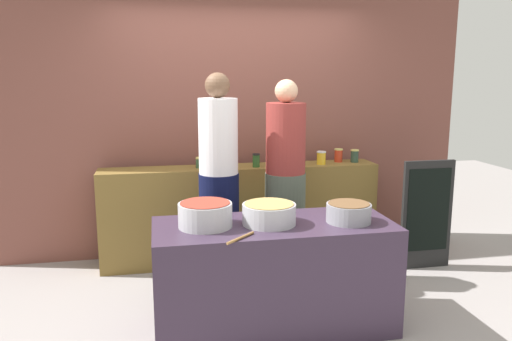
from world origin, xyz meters
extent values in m
plane|color=gray|center=(0.00, 0.00, 0.00)|extent=(12.00, 12.00, 0.00)
cube|color=brown|center=(0.00, 1.45, 1.50)|extent=(4.80, 0.12, 3.00)
cube|color=brown|center=(0.00, 1.10, 0.48)|extent=(2.70, 0.36, 0.95)
cube|color=#38293D|center=(0.00, -0.30, 0.40)|extent=(1.70, 0.70, 0.79)
cylinder|color=#385A39|center=(-0.40, 1.09, 1.00)|extent=(0.07, 0.07, 0.09)
cylinder|color=#D6C666|center=(-0.40, 1.09, 1.05)|extent=(0.08, 0.08, 0.01)
cylinder|color=#BA2F27|center=(-0.28, 1.16, 1.01)|extent=(0.08, 0.08, 0.12)
cylinder|color=black|center=(-0.28, 1.16, 1.08)|extent=(0.08, 0.08, 0.02)
cylinder|color=#2A5926|center=(0.14, 1.03, 1.01)|extent=(0.07, 0.07, 0.12)
cylinder|color=black|center=(0.14, 1.03, 1.08)|extent=(0.07, 0.07, 0.01)
cylinder|color=#395832|center=(0.40, 1.04, 1.01)|extent=(0.07, 0.07, 0.12)
cylinder|color=#D6C666|center=(0.40, 1.04, 1.08)|extent=(0.08, 0.08, 0.01)
cylinder|color=gold|center=(0.54, 1.04, 1.00)|extent=(0.07, 0.07, 0.10)
cylinder|color=black|center=(0.54, 1.04, 1.06)|extent=(0.07, 0.07, 0.01)
cylinder|color=yellow|center=(0.80, 1.06, 1.01)|extent=(0.09, 0.09, 0.12)
cylinder|color=silver|center=(0.80, 1.06, 1.08)|extent=(0.09, 0.09, 0.01)
cylinder|color=red|center=(1.02, 1.15, 1.01)|extent=(0.08, 0.08, 0.12)
cylinder|color=#D6C666|center=(1.02, 1.15, 1.08)|extent=(0.09, 0.09, 0.01)
cylinder|color=#2C4333|center=(1.17, 1.10, 1.01)|extent=(0.08, 0.08, 0.12)
cylinder|color=#D6C666|center=(1.17, 1.10, 1.08)|extent=(0.08, 0.08, 0.01)
cylinder|color=#B7B7BC|center=(-0.48, -0.28, 0.87)|extent=(0.37, 0.37, 0.17)
cylinder|color=maroon|center=(-0.48, -0.28, 0.96)|extent=(0.34, 0.34, 0.00)
cylinder|color=#B7B7BC|center=(-0.04, -0.31, 0.86)|extent=(0.38, 0.38, 0.14)
cylinder|color=#AC8B4C|center=(-0.04, -0.31, 0.94)|extent=(0.35, 0.35, 0.00)
cylinder|color=gray|center=(0.53, -0.37, 0.86)|extent=(0.32, 0.32, 0.13)
cylinder|color=brown|center=(0.53, -0.37, 0.93)|extent=(0.29, 0.29, 0.00)
cylinder|color=#9E703D|center=(-0.29, -0.60, 0.80)|extent=(0.21, 0.20, 0.02)
cylinder|color=black|center=(-0.29, 0.46, 0.51)|extent=(0.34, 0.34, 1.02)
cylinder|color=white|center=(-0.29, 0.46, 1.33)|extent=(0.32, 0.32, 0.62)
sphere|color=brown|center=(-0.29, 0.46, 1.74)|extent=(0.21, 0.21, 0.21)
cylinder|color=#4C5647|center=(0.29, 0.52, 0.49)|extent=(0.36, 0.36, 0.99)
cylinder|color=maroon|center=(0.29, 0.52, 1.29)|extent=(0.34, 0.34, 0.60)
sphere|color=#D8A884|center=(0.29, 0.52, 1.69)|extent=(0.20, 0.20, 0.20)
cube|color=black|center=(1.69, 0.55, 0.52)|extent=(0.50, 0.04, 1.04)
cube|color=black|center=(1.69, 0.53, 0.57)|extent=(0.43, 0.01, 0.79)
camera|label=1|loc=(-0.80, -3.62, 1.82)|focal=35.24mm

